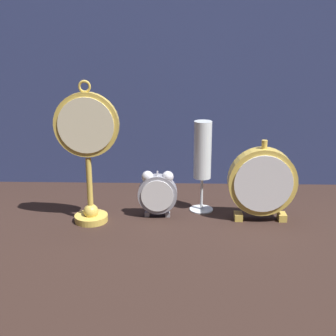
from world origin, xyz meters
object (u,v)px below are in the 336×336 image
pocket_watch_on_stand (88,149)px  mantel_clock_silver (262,182)px  alarm_clock_twin_bell (158,192)px  champagne_flute (202,156)px

pocket_watch_on_stand → mantel_clock_silver: 0.43m
alarm_clock_twin_bell → pocket_watch_on_stand: bearing=-168.5°
pocket_watch_on_stand → mantel_clock_silver: pocket_watch_on_stand is taller
mantel_clock_silver → champagne_flute: (-0.14, 0.06, 0.05)m
mantel_clock_silver → champagne_flute: bearing=156.3°
mantel_clock_silver → alarm_clock_twin_bell: bearing=176.5°
pocket_watch_on_stand → champagne_flute: size_ratio=1.46×
alarm_clock_twin_bell → mantel_clock_silver: 0.26m
pocket_watch_on_stand → champagne_flute: pocket_watch_on_stand is taller
mantel_clock_silver → pocket_watch_on_stand: bearing=-177.6°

